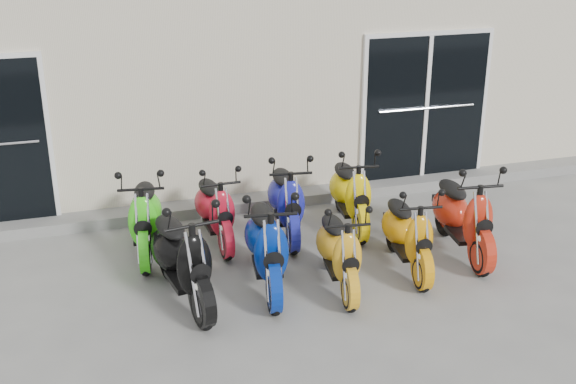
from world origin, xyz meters
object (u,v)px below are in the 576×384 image
scooter_front_blue (266,234)px  scooter_front_red (464,206)px  scooter_back_yellow (351,184)px  scooter_back_blue (286,191)px  scooter_front_black (181,247)px  scooter_front_orange_a (339,242)px  scooter_back_red (215,201)px  scooter_front_orange_b (408,225)px  scooter_back_green (144,207)px

scooter_front_blue → scooter_front_red: bearing=10.7°
scooter_front_red → scooter_back_yellow: (-0.99, 1.15, -0.03)m
scooter_front_red → scooter_back_blue: (-1.87, 1.13, -0.02)m
scooter_front_black → scooter_front_red: bearing=-6.2°
scooter_front_black → scooter_front_orange_a: scooter_front_black is taller
scooter_front_black → scooter_back_yellow: scooter_front_black is taller
scooter_front_red → scooter_front_orange_a: bearing=-161.5°
scooter_front_black → scooter_back_blue: (1.54, 1.29, -0.04)m
scooter_back_yellow → scooter_back_red: bearing=-173.6°
scooter_front_red → scooter_back_yellow: size_ratio=1.06×
scooter_front_orange_a → scooter_front_red: 1.76m
scooter_front_orange_b → scooter_back_red: scooter_front_orange_b is taller
scooter_back_red → scooter_front_orange_b: bearing=-36.7°
scooter_back_blue → scooter_back_yellow: size_ratio=1.02×
scooter_back_blue → scooter_back_red: bearing=-174.9°
scooter_front_red → scooter_back_green: scooter_front_red is taller
scooter_back_red → scooter_back_yellow: 1.79m
scooter_back_yellow → scooter_front_orange_a: bearing=-108.3°
scooter_front_blue → scooter_back_green: bearing=142.1°
scooter_front_orange_b → scooter_front_red: (0.81, 0.18, 0.06)m
scooter_front_orange_a → scooter_back_blue: scooter_back_blue is taller
scooter_front_orange_b → scooter_front_red: 0.84m
scooter_front_blue → scooter_back_yellow: 1.94m
scooter_back_green → scooter_front_blue: bearing=-38.2°
scooter_back_green → scooter_back_blue: bearing=8.3°
scooter_front_orange_a → scooter_front_red: size_ratio=0.89×
scooter_front_red → scooter_back_blue: 2.19m
scooter_front_black → scooter_front_orange_b: 2.60m
scooter_front_orange_b → scooter_back_blue: size_ratio=0.94×
scooter_front_blue → scooter_back_red: 1.33m
scooter_front_orange_b → scooter_back_red: 2.40m
scooter_back_green → scooter_back_red: scooter_back_green is taller
scooter_front_orange_a → scooter_back_blue: bearing=103.5°
scooter_back_blue → scooter_front_blue: bearing=-107.4°
scooter_front_blue → scooter_front_red: 2.48m
scooter_front_orange_b → scooter_back_green: size_ratio=0.93×
scooter_front_orange_a → scooter_back_yellow: scooter_back_yellow is taller
scooter_back_green → scooter_back_red: (0.87, 0.06, -0.05)m
scooter_back_green → scooter_back_yellow: bearing=8.5°
scooter_front_blue → scooter_front_orange_b: 1.66m
scooter_front_black → scooter_back_green: scooter_front_black is taller
scooter_back_green → scooter_back_yellow: size_ratio=1.02×
scooter_front_black → scooter_front_orange_b: size_ratio=1.14×
scooter_front_orange_a → scooter_back_yellow: size_ratio=0.94×
scooter_front_orange_a → scooter_front_red: (1.72, 0.35, 0.07)m
scooter_front_black → scooter_front_orange_a: bearing=-15.4°
scooter_front_red → scooter_back_blue: size_ratio=1.04×
scooter_front_black → scooter_front_red: 3.41m
scooter_front_blue → scooter_back_blue: scooter_front_blue is taller
scooter_front_orange_a → scooter_back_green: scooter_back_green is taller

